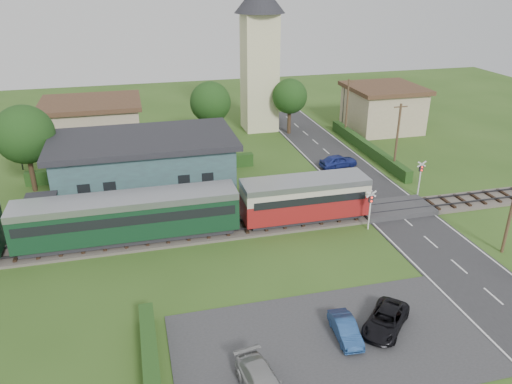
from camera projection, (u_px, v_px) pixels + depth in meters
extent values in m
plane|color=#2D4C19|center=(289.00, 236.00, 38.04)|extent=(120.00, 120.00, 0.00)
cube|color=#4C443D|center=(281.00, 223.00, 39.77)|extent=(76.00, 3.20, 0.20)
cube|color=#3F3F47|center=(284.00, 224.00, 39.00)|extent=(76.00, 0.08, 0.15)
cube|color=#3F3F47|center=(278.00, 216.00, 40.28)|extent=(76.00, 0.08, 0.15)
cube|color=#28282B|center=(407.00, 221.00, 40.28)|extent=(6.00, 70.00, 0.05)
cube|color=#333335|center=(330.00, 343.00, 27.07)|extent=(17.00, 9.00, 0.08)
cube|color=#333335|center=(395.00, 208.00, 41.97)|extent=(6.20, 3.40, 0.45)
cube|color=gray|center=(151.00, 218.00, 40.30)|extent=(30.00, 3.00, 0.45)
cube|color=beige|center=(43.00, 213.00, 37.92)|extent=(2.00, 2.00, 2.40)
cube|color=#232328|center=(40.00, 198.00, 37.40)|extent=(2.30, 2.30, 0.15)
cube|color=#3C686C|center=(145.00, 168.00, 44.55)|extent=(15.00, 8.00, 4.80)
cube|color=#232328|center=(142.00, 140.00, 43.47)|extent=(16.00, 9.00, 0.50)
cube|color=#232328|center=(149.00, 199.00, 41.59)|extent=(1.20, 0.12, 2.20)
cube|color=black|center=(84.00, 191.00, 39.93)|extent=(1.00, 0.12, 1.20)
cube|color=black|center=(110.00, 188.00, 40.38)|extent=(1.00, 0.12, 1.20)
cube|color=black|center=(184.00, 181.00, 41.73)|extent=(1.00, 0.12, 1.20)
cube|color=black|center=(208.00, 179.00, 42.19)|extent=(1.00, 0.12, 1.20)
cube|color=#232328|center=(304.00, 215.00, 40.00)|extent=(9.00, 2.20, 0.50)
cube|color=maroon|center=(304.00, 204.00, 39.60)|extent=(10.00, 2.80, 1.80)
cube|color=beige|center=(305.00, 190.00, 39.09)|extent=(10.00, 2.82, 0.90)
cube|color=black|center=(305.00, 194.00, 39.23)|extent=(9.00, 2.88, 0.60)
cube|color=#9498A0|center=(305.00, 182.00, 38.82)|extent=(10.00, 2.90, 0.45)
cube|color=#232328|center=(130.00, 236.00, 36.94)|extent=(15.20, 2.20, 0.50)
cube|color=#10321D|center=(128.00, 218.00, 36.33)|extent=(16.00, 2.80, 2.60)
cube|color=black|center=(128.00, 213.00, 36.16)|extent=(15.40, 2.86, 0.70)
cube|color=#9498A0|center=(126.00, 200.00, 35.76)|extent=(16.00, 2.90, 0.50)
cube|color=beige|center=(259.00, 73.00, 61.10)|extent=(4.00, 4.00, 14.00)
cube|color=tan|center=(93.00, 127.00, 55.77)|extent=(10.00, 8.00, 5.00)
cube|color=#472D1E|center=(90.00, 103.00, 54.65)|extent=(10.80, 8.80, 0.50)
cube|color=tan|center=(382.00, 110.00, 62.77)|extent=(8.00, 8.00, 5.00)
cube|color=#472D1E|center=(385.00, 88.00, 61.65)|extent=(8.80, 8.80, 0.50)
cube|color=#193814|center=(151.00, 367.00, 24.70)|extent=(0.80, 9.00, 1.20)
cube|color=#193814|center=(367.00, 148.00, 55.16)|extent=(0.80, 18.00, 1.20)
cube|color=#193814|center=(145.00, 169.00, 49.24)|extent=(22.00, 0.80, 1.30)
cylinder|color=#332316|center=(31.00, 170.00, 45.09)|extent=(0.44, 0.44, 4.12)
sphere|color=#143311|center=(24.00, 134.00, 43.73)|extent=(5.20, 5.20, 5.20)
cylinder|color=#332316|center=(211.00, 129.00, 57.16)|extent=(0.44, 0.44, 3.85)
sphere|color=#143311|center=(210.00, 102.00, 55.89)|extent=(4.60, 4.60, 4.60)
cylinder|color=#332316|center=(289.00, 120.00, 61.24)|extent=(0.44, 0.44, 3.58)
sphere|color=#143311|center=(290.00, 96.00, 60.07)|extent=(4.20, 4.20, 4.20)
cylinder|color=#473321|center=(512.00, 208.00, 34.51)|extent=(0.22, 0.22, 7.00)
cylinder|color=#473321|center=(397.00, 139.00, 48.67)|extent=(0.22, 0.22, 7.00)
cube|color=#473321|center=(401.00, 107.00, 47.36)|extent=(1.40, 0.10, 0.10)
cylinder|color=#473321|center=(347.00, 109.00, 59.29)|extent=(0.22, 0.22, 7.00)
cube|color=#473321|center=(349.00, 82.00, 57.98)|extent=(1.40, 0.10, 0.10)
cylinder|color=silver|center=(370.00, 212.00, 38.52)|extent=(0.12, 0.12, 3.00)
cube|color=#232328|center=(371.00, 199.00, 38.07)|extent=(0.35, 0.18, 0.55)
sphere|color=#FF190C|center=(372.00, 198.00, 37.90)|extent=(0.14, 0.14, 0.14)
sphere|color=#FF190C|center=(371.00, 201.00, 38.03)|extent=(0.14, 0.14, 0.14)
cube|color=silver|center=(371.00, 194.00, 37.91)|extent=(0.84, 0.05, 0.55)
cube|color=silver|center=(371.00, 194.00, 37.91)|extent=(0.84, 0.05, 0.55)
cylinder|color=silver|center=(420.00, 180.00, 44.39)|extent=(0.12, 0.12, 3.00)
cube|color=#232328|center=(421.00, 168.00, 43.94)|extent=(0.35, 0.18, 0.55)
sphere|color=#FF190C|center=(422.00, 167.00, 43.77)|extent=(0.14, 0.14, 0.14)
sphere|color=#FF190C|center=(422.00, 170.00, 43.90)|extent=(0.14, 0.14, 0.14)
cube|color=silver|center=(422.00, 164.00, 43.78)|extent=(0.84, 0.05, 0.55)
cube|color=silver|center=(422.00, 164.00, 43.78)|extent=(0.84, 0.05, 0.55)
cylinder|color=#3F3F47|center=(18.00, 146.00, 49.77)|extent=(0.14, 0.14, 5.00)
sphere|color=orange|center=(13.00, 122.00, 48.75)|extent=(0.30, 0.30, 0.30)
cylinder|color=#3F3F47|center=(343.00, 106.00, 64.53)|extent=(0.14, 0.14, 5.00)
sphere|color=orange|center=(345.00, 87.00, 63.51)|extent=(0.30, 0.30, 0.30)
imported|color=navy|center=(338.00, 161.00, 50.99)|extent=(4.11, 2.14, 1.34)
imported|color=navy|center=(345.00, 329.00, 27.29)|extent=(1.32, 3.25, 1.05)
imported|color=#A3A3A3|center=(262.00, 384.00, 23.59)|extent=(2.29, 4.32, 1.19)
imported|color=black|center=(386.00, 320.00, 27.96)|extent=(4.10, 4.13, 1.11)
imported|color=gray|center=(241.00, 196.00, 41.95)|extent=(0.57, 0.39, 1.52)
imported|color=gray|center=(81.00, 213.00, 38.98)|extent=(0.65, 0.80, 1.57)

